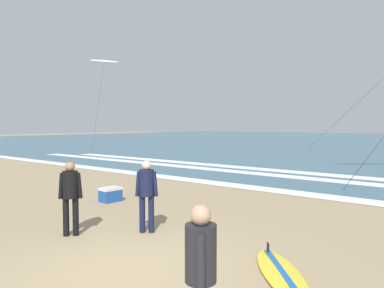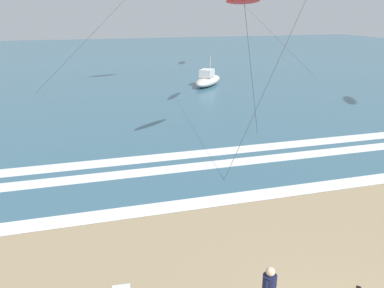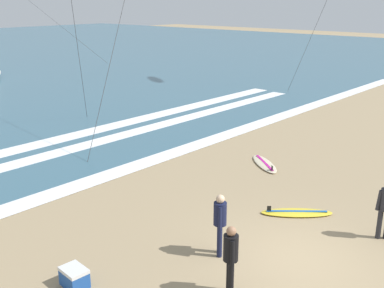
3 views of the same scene
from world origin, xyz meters
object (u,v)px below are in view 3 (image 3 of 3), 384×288
object	(u,v)px
surfer_left_near	(231,254)
surfboard_right_spare	(265,164)
surfboard_left_pile	(297,213)
cooler_box	(74,277)
surfer_background_far	(220,219)

from	to	relation	value
surfer_left_near	surfboard_right_spare	world-z (taller)	surfer_left_near
surfboard_left_pile	cooler_box	world-z (taller)	cooler_box
surfer_left_near	surfboard_left_pile	xyz separation A→B (m)	(4.42, 0.88, -0.91)
surfboard_right_spare	cooler_box	bearing A→B (deg)	-172.59
surfboard_left_pile	cooler_box	distance (m)	6.72
surfboard_left_pile	surfboard_right_spare	distance (m)	4.28
surfer_background_far	surfboard_left_pile	distance (m)	3.43
surfer_background_far	cooler_box	world-z (taller)	surfer_background_far
surfer_left_near	cooler_box	size ratio (longest dim) A/B	2.49
surfboard_right_spare	surfer_background_far	bearing A→B (deg)	-156.12
cooler_box	surfboard_right_spare	bearing A→B (deg)	7.41
surfboard_left_pile	surfboard_right_spare	size ratio (longest dim) A/B	0.98
surfer_left_near	surfboard_left_pile	bearing A→B (deg)	11.29
surfboard_right_spare	cooler_box	xyz separation A→B (m)	(-9.44, -1.23, 0.18)
surfer_left_near	surfboard_right_spare	bearing A→B (deg)	28.11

